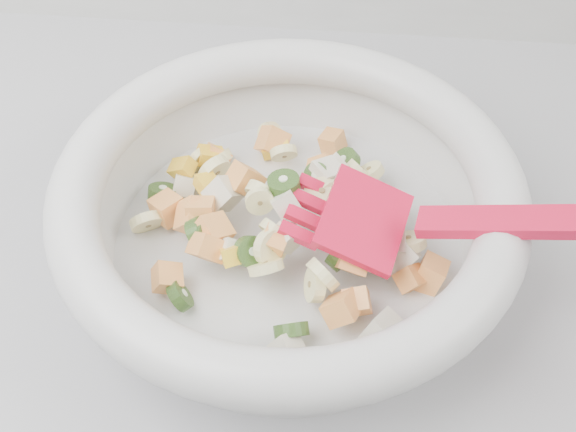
{
  "coord_description": "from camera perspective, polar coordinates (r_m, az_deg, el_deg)",
  "views": [
    {
      "loc": [
        0.17,
        1.05,
        1.36
      ],
      "look_at": [
        0.13,
        1.41,
        0.95
      ],
      "focal_mm": 45.0,
      "sensor_mm": 36.0,
      "label": 1
    }
  ],
  "objects": [
    {
      "name": "mixing_bowl",
      "position": [
        0.55,
        0.1,
        0.52
      ],
      "size": [
        0.5,
        0.35,
        0.15
      ],
      "color": "silver",
      "rests_on": "counter"
    }
  ]
}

